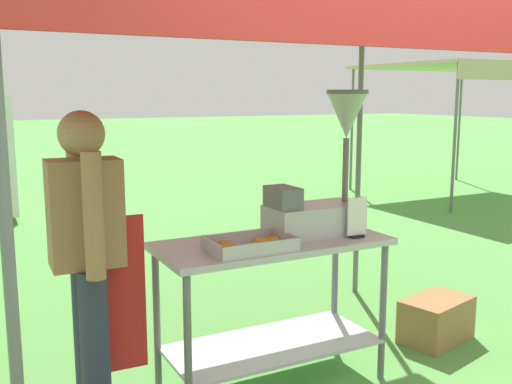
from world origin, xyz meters
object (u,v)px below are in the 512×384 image
menu_sign (357,221)px  neighbour_tent (463,69)px  donut_tray (251,246)px  donut_fryer (322,183)px  supply_crate (436,320)px  vendor (89,257)px  stall_canopy (265,22)px  donut_cart (272,281)px

menu_sign → neighbour_tent: (5.62, 4.57, 1.13)m
donut_tray → donut_fryer: 0.62m
donut_tray → supply_crate: bearing=5.3°
donut_fryer → vendor: donut_fryer is taller
menu_sign → vendor: (-1.48, 0.17, -0.06)m
neighbour_tent → stall_canopy: bearing=-144.7°
stall_canopy → vendor: (-1.02, -0.09, -1.17)m
stall_canopy → donut_tray: 1.22m
stall_canopy → donut_cart: bearing=-90.0°
stall_canopy → neighbour_tent: bearing=35.3°
vendor → neighbour_tent: 8.44m
donut_fryer → supply_crate: (0.97, 0.01, -1.02)m
stall_canopy → donut_fryer: stall_canopy is taller
menu_sign → supply_crate: 1.19m
stall_canopy → vendor: size_ratio=1.91×
donut_tray → vendor: size_ratio=0.28×
neighbour_tent → donut_tray: bearing=-144.2°
donut_tray → menu_sign: (0.67, -0.04, 0.08)m
donut_cart → donut_tray: 0.36m
stall_canopy → vendor: bearing=-174.8°
vendor → supply_crate: bearing=0.2°
donut_cart → neighbour_tent: 7.65m
donut_cart → donut_fryer: bearing=1.2°
stall_canopy → donut_cart: stall_canopy is taller
donut_fryer → supply_crate: 1.41m
stall_canopy → donut_fryer: size_ratio=3.65×
menu_sign → vendor: size_ratio=0.15×
donut_fryer → vendor: size_ratio=0.52×
donut_cart → supply_crate: 1.39m
menu_sign → supply_crate: size_ratio=0.42×
donut_tray → donut_fryer: (0.54, 0.13, 0.28)m
donut_fryer → menu_sign: (0.12, -0.17, -0.20)m
donut_cart → supply_crate: size_ratio=2.36×
vendor → donut_cart: bearing=-0.4°
stall_canopy → menu_sign: stall_canopy is taller
donut_cart → vendor: vendor is taller
donut_cart → donut_tray: (-0.20, -0.13, 0.26)m
neighbour_tent → vendor: bearing=-148.2°
donut_fryer → vendor: 1.38m
donut_tray → menu_sign: menu_sign is taller
stall_canopy → supply_crate: bearing=-3.7°
stall_canopy → donut_fryer: 0.97m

